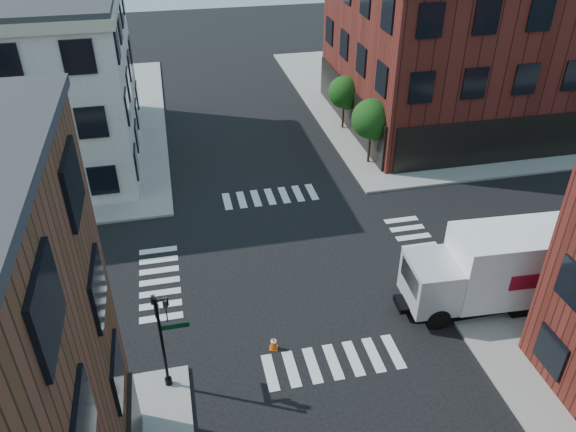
# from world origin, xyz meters

# --- Properties ---
(ground) EXTENTS (120.00, 120.00, 0.00)m
(ground) POSITION_xyz_m (0.00, 0.00, 0.00)
(ground) COLOR black
(ground) RESTS_ON ground
(sidewalk_ne) EXTENTS (30.00, 30.00, 0.15)m
(sidewalk_ne) POSITION_xyz_m (21.00, 21.00, 0.07)
(sidewalk_ne) COLOR gray
(sidewalk_ne) RESTS_ON ground
(building_ne) EXTENTS (25.00, 16.00, 12.00)m
(building_ne) POSITION_xyz_m (20.50, 16.00, 6.00)
(building_ne) COLOR #461711
(building_ne) RESTS_ON ground
(tree_near) EXTENTS (2.69, 2.69, 4.49)m
(tree_near) POSITION_xyz_m (7.56, 9.98, 3.16)
(tree_near) COLOR black
(tree_near) RESTS_ON ground
(tree_far) EXTENTS (2.43, 2.43, 4.07)m
(tree_far) POSITION_xyz_m (7.56, 15.98, 2.87)
(tree_far) COLOR black
(tree_far) RESTS_ON ground
(signal_pole) EXTENTS (1.29, 1.24, 4.60)m
(signal_pole) POSITION_xyz_m (-6.72, -6.68, 2.86)
(signal_pole) COLOR black
(signal_pole) RESTS_ON ground
(box_truck) EXTENTS (8.95, 3.14, 3.99)m
(box_truck) POSITION_xyz_m (8.60, -5.03, 2.08)
(box_truck) COLOR white
(box_truck) RESTS_ON ground
(traffic_cone) EXTENTS (0.44, 0.44, 0.66)m
(traffic_cone) POSITION_xyz_m (-2.30, -5.70, 0.32)
(traffic_cone) COLOR #E1500A
(traffic_cone) RESTS_ON ground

